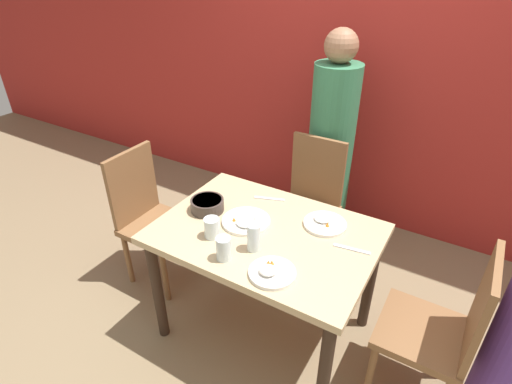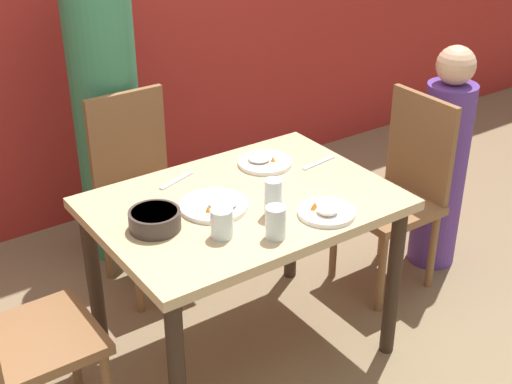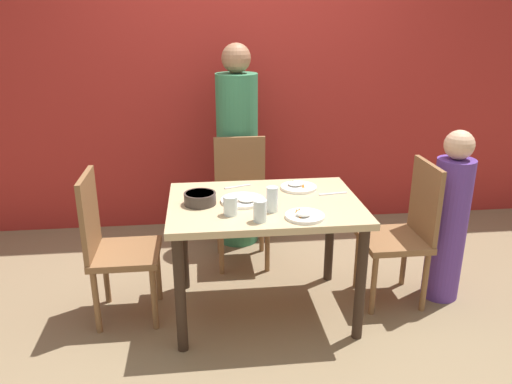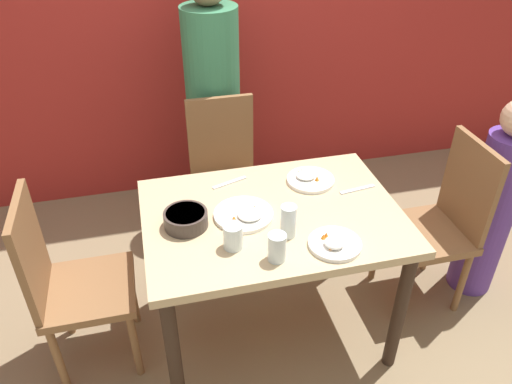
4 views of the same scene
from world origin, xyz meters
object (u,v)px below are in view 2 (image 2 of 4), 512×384
chair_child_spot (399,188)px  person_adult (107,117)px  bowl_curry (154,219)px  glass_water_tall (273,198)px  plate_rice_adult (264,162)px  chair_adult_spot (142,187)px  person_child (442,166)px

chair_child_spot → person_adult: (-0.98, 1.02, 0.24)m
bowl_curry → glass_water_tall: bearing=-22.4°
plate_rice_adult → chair_child_spot: bearing=-13.1°
chair_adult_spot → plate_rice_adult: bearing=-59.9°
person_adult → person_child: person_adult is taller
chair_child_spot → plate_rice_adult: size_ratio=4.09×
person_child → person_adult: bearing=141.0°
person_child → chair_child_spot: bearing=180.0°
chair_child_spot → chair_adult_spot: bearing=-125.4°
chair_adult_spot → person_child: person_child is taller
glass_water_tall → chair_adult_spot: bearing=96.1°
chair_child_spot → bowl_curry: (-1.28, -0.04, 0.28)m
chair_adult_spot → bowl_curry: bearing=-112.1°
person_adult → bowl_curry: person_adult is taller
chair_adult_spot → plate_rice_adult: 0.68m
person_child → glass_water_tall: (-1.17, -0.21, 0.28)m
chair_child_spot → bowl_curry: bearing=-88.0°
plate_rice_adult → person_child: bearing=-9.3°
chair_adult_spot → person_adult: (-0.00, 0.33, 0.24)m
glass_water_tall → plate_rice_adult: bearing=59.1°
glass_water_tall → person_adult: bearing=94.5°
bowl_curry → plate_rice_adult: bowl_curry is taller
chair_adult_spot → chair_child_spot: bearing=-35.4°
chair_child_spot → glass_water_tall: 0.96m
chair_adult_spot → glass_water_tall: chair_adult_spot is taller
chair_child_spot → glass_water_tall: size_ratio=6.47×
bowl_curry → glass_water_tall: (0.40, -0.16, 0.03)m
chair_child_spot → glass_water_tall: (-0.88, -0.21, 0.32)m
chair_adult_spot → chair_child_spot: (0.98, -0.70, 0.00)m
person_child → plate_rice_adult: 0.99m
plate_rice_adult → glass_water_tall: glass_water_tall is taller
person_child → glass_water_tall: 1.22m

